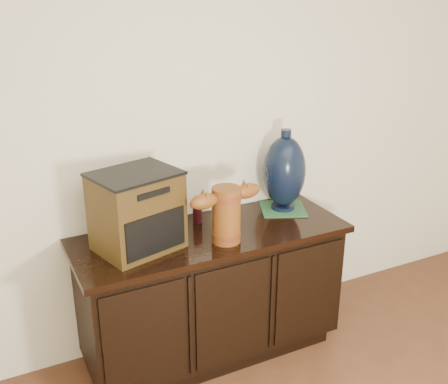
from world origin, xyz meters
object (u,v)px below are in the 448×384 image
sideboard (212,293)px  tv_radio (137,211)px  spray_can (197,210)px  terracotta_vessel (226,211)px  lamp_base (284,172)px

sideboard → tv_radio: tv_radio is taller
sideboard → tv_radio: (-0.39, 0.00, 0.57)m
sideboard → spray_can: bearing=95.0°
terracotta_vessel → sideboard: bearing=94.3°
tv_radio → spray_can: tv_radio is taller
terracotta_vessel → lamp_base: size_ratio=0.88×
terracotta_vessel → tv_radio: (-0.42, 0.13, 0.03)m
tv_radio → lamp_base: bearing=-9.4°
terracotta_vessel → tv_radio: bearing=156.5°
sideboard → lamp_base: bearing=10.9°
terracotta_vessel → spray_can: 0.29m
sideboard → lamp_base: size_ratio=3.11×
tv_radio → spray_can: (0.38, 0.15, -0.12)m
lamp_base → terracotta_vessel: bearing=-155.1°
terracotta_vessel → spray_can: size_ratio=2.71×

